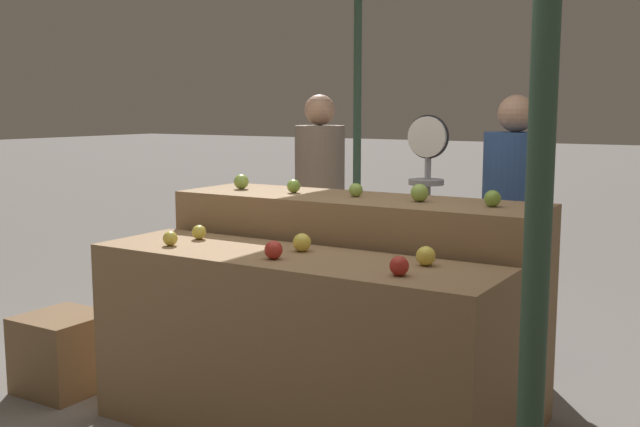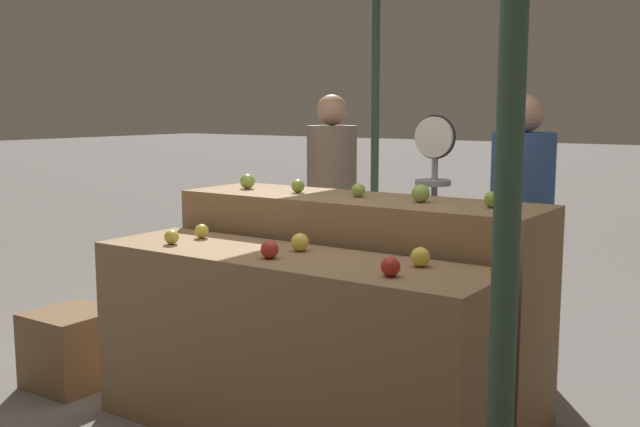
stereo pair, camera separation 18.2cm
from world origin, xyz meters
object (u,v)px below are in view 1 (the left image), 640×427
Objects in this scene: person_vendor_at_scale at (513,215)px; person_customer_left at (320,194)px; wooden_crate_side at (63,353)px; produce_scale at (427,190)px.

person_customer_left is (-1.43, 0.22, 0.01)m from person_vendor_at_scale.
person_customer_left is 3.87× the size of wooden_crate_side.
person_customer_left reaches higher than wooden_crate_side.
person_vendor_at_scale reaches higher than wooden_crate_side.
person_vendor_at_scale is 2.60m from wooden_crate_side.
wooden_crate_side is (-1.95, -1.58, -0.71)m from person_vendor_at_scale.
produce_scale is at bearing 124.89° from person_customer_left.
produce_scale is 0.92× the size of person_customer_left.
wooden_crate_side is at bearing -139.31° from produce_scale.
person_customer_left reaches higher than produce_scale.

